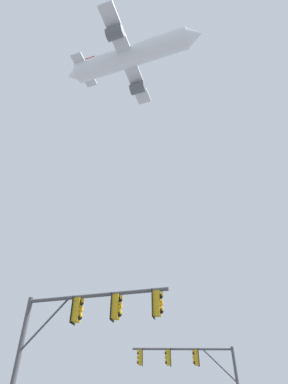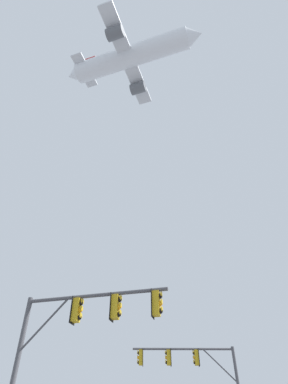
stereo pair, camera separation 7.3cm
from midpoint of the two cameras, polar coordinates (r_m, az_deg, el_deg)
signal_pole_near at (r=13.57m, az=-11.51°, el=-22.36°), size 5.94×1.04×5.87m
signal_pole_far at (r=24.00m, az=8.77°, el=-28.56°), size 6.76×1.10×6.04m
airplane at (r=56.07m, az=-2.42°, el=22.84°), size 23.04×17.80×6.30m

